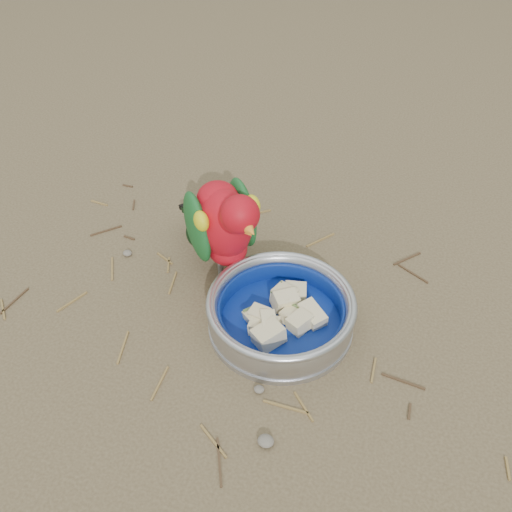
% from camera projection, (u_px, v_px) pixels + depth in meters
% --- Properties ---
extents(ground, '(60.00, 60.00, 0.00)m').
position_uv_depth(ground, '(273.00, 336.00, 0.91)').
color(ground, brown).
extents(food_bowl, '(0.23, 0.23, 0.02)m').
position_uv_depth(food_bowl, '(280.00, 323.00, 0.92)').
color(food_bowl, '#B2B2BA').
rests_on(food_bowl, ground).
extents(bowl_wall, '(0.23, 0.23, 0.04)m').
position_uv_depth(bowl_wall, '(281.00, 310.00, 0.90)').
color(bowl_wall, '#B2B2BA').
rests_on(bowl_wall, food_bowl).
extents(fruit_wedges, '(0.14, 0.14, 0.03)m').
position_uv_depth(fruit_wedges, '(281.00, 313.00, 0.91)').
color(fruit_wedges, beige).
rests_on(fruit_wedges, food_bowl).
extents(lory_parrot, '(0.25, 0.25, 0.19)m').
position_uv_depth(lory_parrot, '(225.00, 231.00, 0.96)').
color(lory_parrot, '#B20B17').
rests_on(lory_parrot, ground).
extents(ground_debris, '(0.90, 0.80, 0.01)m').
position_uv_depth(ground_debris, '(260.00, 320.00, 0.93)').
color(ground_debris, olive).
rests_on(ground_debris, ground).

